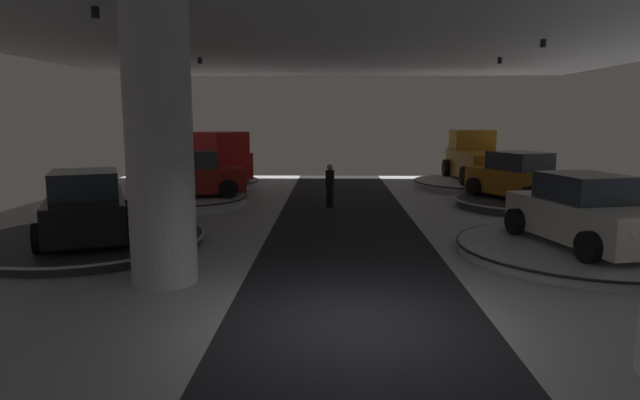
{
  "coord_description": "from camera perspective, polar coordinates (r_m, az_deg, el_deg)",
  "views": [
    {
      "loc": [
        -0.41,
        -8.27,
        3.31
      ],
      "look_at": [
        -0.68,
        4.05,
        1.4
      ],
      "focal_mm": 30.35,
      "sensor_mm": 36.0,
      "label": 1
    }
  ],
  "objects": [
    {
      "name": "display_platform_mid_right",
      "position": [
        14.56,
        26.03,
        -4.69
      ],
      "size": [
        6.01,
        6.01,
        0.24
      ],
      "color": "#B7B7BC",
      "rests_on": "ground"
    },
    {
      "name": "display_platform_mid_left",
      "position": [
        15.23,
        -23.24,
        -3.92
      ],
      "size": [
        5.91,
        5.91,
        0.25
      ],
      "color": "#333338",
      "rests_on": "ground"
    },
    {
      "name": "display_platform_far_right",
      "position": [
        21.12,
        20.36,
        -0.27
      ],
      "size": [
        4.67,
        4.67,
        0.32
      ],
      "color": "#333338",
      "rests_on": "ground"
    },
    {
      "name": "ground",
      "position": [
        8.93,
        3.91,
        -13.14
      ],
      "size": [
        24.0,
        44.0,
        0.06
      ],
      "color": "#B2B2B7"
    },
    {
      "name": "pickup_truck_deep_right",
      "position": [
        26.52,
        16.39,
        4.07
      ],
      "size": [
        2.67,
        5.32,
        2.3
      ],
      "color": "#B77519",
      "rests_on": "display_platform_deep_right"
    },
    {
      "name": "display_platform_deep_left",
      "position": [
        26.2,
        -12.7,
        1.74
      ],
      "size": [
        5.68,
        5.68,
        0.32
      ],
      "color": "#B7B7BC",
      "rests_on": "ground"
    },
    {
      "name": "display_car_far_left",
      "position": [
        20.8,
        -13.84,
        2.48
      ],
      "size": [
        4.56,
        3.26,
        1.71
      ],
      "color": "maroon",
      "rests_on": "display_platform_far_left"
    },
    {
      "name": "display_car_far_right",
      "position": [
        21.03,
        20.44,
        2.18
      ],
      "size": [
        3.48,
        4.57,
        1.71
      ],
      "color": "#B77519",
      "rests_on": "display_platform_far_right"
    },
    {
      "name": "display_platform_far_left",
      "position": [
        20.92,
        -13.83,
        -0.02
      ],
      "size": [
        4.51,
        4.51,
        0.34
      ],
      "color": "silver",
      "rests_on": "ground"
    },
    {
      "name": "display_car_mid_right",
      "position": [
        14.42,
        26.19,
        -1.3
      ],
      "size": [
        2.92,
        4.49,
        1.71
      ],
      "color": "silver",
      "rests_on": "display_platform_mid_right"
    },
    {
      "name": "display_platform_deep_right",
      "position": [
        26.32,
        16.47,
        1.65
      ],
      "size": [
        6.05,
        6.05,
        0.34
      ],
      "color": "#B7B7BC",
      "rests_on": "ground"
    },
    {
      "name": "visitor_walking_near",
      "position": [
        19.75,
        1.05,
        1.82
      ],
      "size": [
        0.32,
        0.32,
        1.59
      ],
      "color": "black",
      "rests_on": "ground"
    },
    {
      "name": "display_car_mid_left",
      "position": [
        15.05,
        -23.44,
        -0.7
      ],
      "size": [
        3.43,
        4.57,
        1.71
      ],
      "color": "black",
      "rests_on": "display_platform_mid_left"
    },
    {
      "name": "pickup_truck_deep_left",
      "position": [
        25.84,
        -12.34,
        4.06
      ],
      "size": [
        5.47,
        4.91,
        2.3
      ],
      "color": "red",
      "rests_on": "display_platform_deep_left"
    },
    {
      "name": "column_left",
      "position": [
        11.03,
        -16.57,
        5.53
      ],
      "size": [
        1.3,
        1.3,
        5.5
      ],
      "color": "silver",
      "rests_on": "ground"
    }
  ]
}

